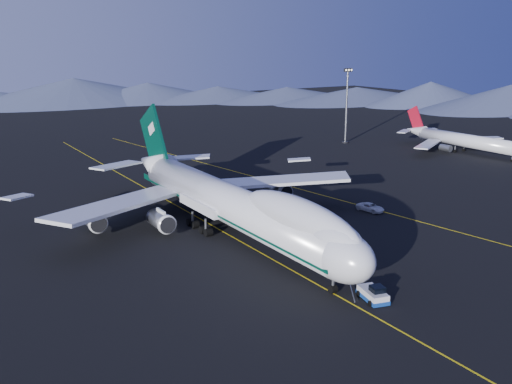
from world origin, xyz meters
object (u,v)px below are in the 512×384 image
pushback_tug (373,295)px  second_jet (461,140)px  floodlight_mast (347,106)px  boeing_747 (231,203)px  service_van (370,207)px

pushback_tug → second_jet: bearing=47.3°
pushback_tug → floodlight_mast: 117.83m
boeing_747 → second_jet: bearing=17.2°
second_jet → pushback_tug: bearing=-156.5°
second_jet → floodlight_mast: bearing=110.8°
second_jet → floodlight_mast: size_ratio=1.79×
pushback_tug → floodlight_mast: (74.08, 90.93, 11.35)m
boeing_747 → service_van: boeing_747 is taller
floodlight_mast → second_jet: bearing=-59.5°
floodlight_mast → pushback_tug: bearing=-129.2°
second_jet → floodlight_mast: floodlight_mast is taller
boeing_747 → service_van: bearing=-3.1°
boeing_747 → second_jet: (95.20, 29.42, -2.17)m
boeing_747 → second_jet: 99.66m
pushback_tug → floodlight_mast: bearing=65.0°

